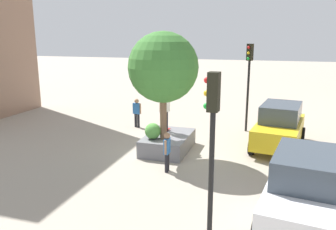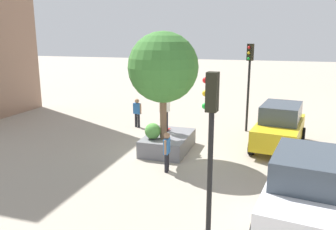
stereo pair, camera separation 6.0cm
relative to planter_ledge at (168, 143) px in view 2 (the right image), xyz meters
name	(u,v)px [view 2 (the right image)]	position (x,y,z in m)	size (l,w,h in m)	color
ground_plane	(163,153)	(0.35, -0.11, -0.36)	(120.00, 120.00, 0.00)	#9E9384
planter_ledge	(168,143)	(0.00, 0.00, 0.00)	(2.83, 1.86, 0.72)	slate
plaza_tree	(163,68)	(0.60, -0.02, 3.37)	(2.88, 2.88, 4.47)	brown
boxwood_shrub	(153,131)	(0.75, -0.44, 0.70)	(0.68, 0.68, 0.68)	#4C8C3D
skateboard	(165,130)	(-0.47, -0.30, 0.42)	(0.83, 0.37, 0.07)	#A51E1E
skateboarder	(165,108)	(-0.47, -0.30, 1.46)	(0.55, 0.41, 1.79)	black
taxi_cab	(280,126)	(-1.85, 4.70, 0.66)	(4.53, 2.50, 2.01)	gold
police_car	(303,190)	(4.76, 5.25, 0.65)	(4.50, 2.49, 2.00)	white
traffic_light_corner	(211,133)	(6.67, 3.07, 2.55)	(0.29, 0.35, 4.25)	black
traffic_light_median	(249,73)	(-4.24, 3.06, 2.77)	(0.37, 0.36, 4.60)	black
passerby_with_bag	(137,111)	(-3.26, -2.82, 0.57)	(0.27, 0.54, 1.61)	black
pedestrian_crossing	(167,149)	(2.33, 0.68, 0.52)	(0.52, 0.24, 1.52)	black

